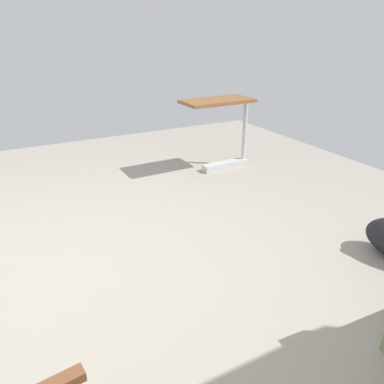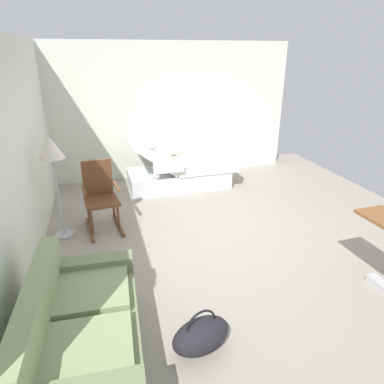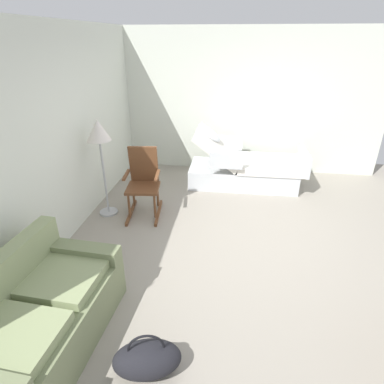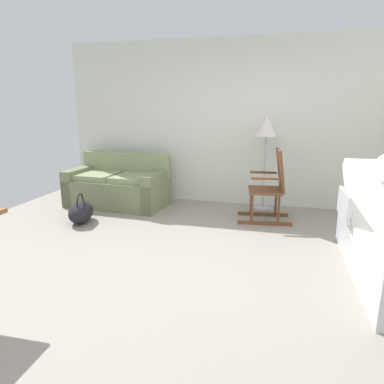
{
  "view_description": "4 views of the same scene",
  "coord_description": "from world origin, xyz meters",
  "px_view_note": "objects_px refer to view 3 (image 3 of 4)",
  "views": [
    {
      "loc": [
        0.52,
        2.12,
        1.56
      ],
      "look_at": [
        -0.3,
        0.6,
        0.78
      ],
      "focal_mm": 34.27,
      "sensor_mm": 36.0,
      "label": 1
    },
    {
      "loc": [
        -4.07,
        1.55,
        2.5
      ],
      "look_at": [
        -0.26,
        0.45,
        0.83
      ],
      "focal_mm": 31.35,
      "sensor_mm": 36.0,
      "label": 2
    },
    {
      "loc": [
        -3.58,
        0.24,
        2.5
      ],
      "look_at": [
        0.26,
        0.78,
        0.61
      ],
      "focal_mm": 29.83,
      "sensor_mm": 36.0,
      "label": 3
    },
    {
      "loc": [
        0.8,
        -3.4,
        1.62
      ],
      "look_at": [
        -0.19,
        0.52,
        0.63
      ],
      "focal_mm": 32.62,
      "sensor_mm": 36.0,
      "label": 4
    }
  ],
  "objects_px": {
    "hospital_bed": "(243,168)",
    "floor_lamp": "(99,137)",
    "couch": "(38,321)",
    "duffel_bag": "(147,359)",
    "rocking_chair": "(143,183)"
  },
  "relations": [
    {
      "from": "rocking_chair",
      "to": "duffel_bag",
      "type": "height_order",
      "value": "rocking_chair"
    },
    {
      "from": "couch",
      "to": "rocking_chair",
      "type": "distance_m",
      "value": 2.52
    },
    {
      "from": "couch",
      "to": "floor_lamp",
      "type": "distance_m",
      "value": 2.58
    },
    {
      "from": "hospital_bed",
      "to": "floor_lamp",
      "type": "xyz_separation_m",
      "value": [
        -1.41,
        2.09,
        0.91
      ]
    },
    {
      "from": "hospital_bed",
      "to": "floor_lamp",
      "type": "relative_size",
      "value": 1.4
    },
    {
      "from": "rocking_chair",
      "to": "floor_lamp",
      "type": "relative_size",
      "value": 0.71
    },
    {
      "from": "rocking_chair",
      "to": "floor_lamp",
      "type": "xyz_separation_m",
      "value": [
        -0.12,
        0.56,
        0.72
      ]
    },
    {
      "from": "hospital_bed",
      "to": "rocking_chair",
      "type": "height_order",
      "value": "hospital_bed"
    },
    {
      "from": "hospital_bed",
      "to": "couch",
      "type": "distance_m",
      "value": 4.18
    },
    {
      "from": "rocking_chair",
      "to": "floor_lamp",
      "type": "distance_m",
      "value": 0.93
    },
    {
      "from": "couch",
      "to": "floor_lamp",
      "type": "relative_size",
      "value": 1.11
    },
    {
      "from": "couch",
      "to": "duffel_bag",
      "type": "height_order",
      "value": "couch"
    },
    {
      "from": "hospital_bed",
      "to": "rocking_chair",
      "type": "bearing_deg",
      "value": 130.18
    },
    {
      "from": "floor_lamp",
      "to": "rocking_chair",
      "type": "bearing_deg",
      "value": -77.9
    },
    {
      "from": "rocking_chair",
      "to": "hospital_bed",
      "type": "bearing_deg",
      "value": -49.82
    }
  ]
}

